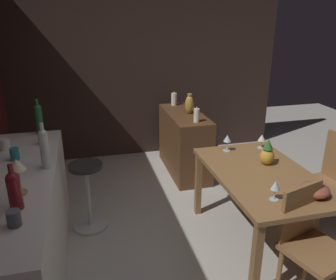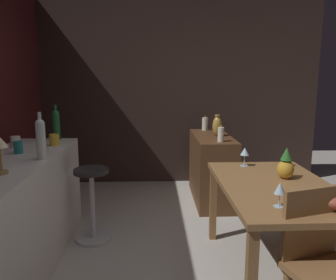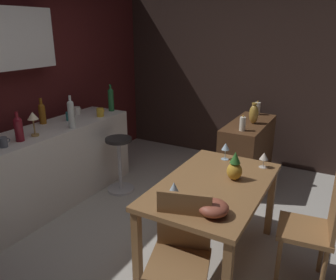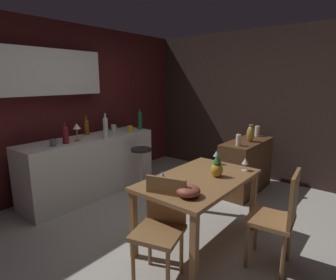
# 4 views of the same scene
# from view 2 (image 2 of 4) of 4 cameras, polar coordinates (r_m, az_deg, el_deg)

# --- Properties ---
(ground_plane) EXTENTS (9.00, 9.00, 0.00)m
(ground_plane) POSITION_cam_2_polar(r_m,az_deg,el_deg) (2.79, 8.26, -22.49)
(ground_plane) COLOR #B7B2A8
(wall_side_right) EXTENTS (0.10, 4.40, 2.60)m
(wall_side_right) POSITION_cam_2_polar(r_m,az_deg,el_deg) (4.86, -0.41, 7.95)
(wall_side_right) COLOR #33231E
(wall_side_right) RESTS_ON ground_plane
(dining_table) EXTENTS (1.35, 0.81, 0.74)m
(dining_table) POSITION_cam_2_polar(r_m,az_deg,el_deg) (2.66, 17.94, -9.05)
(dining_table) COLOR olive
(dining_table) RESTS_ON ground_plane
(kitchen_counter) EXTENTS (2.10, 0.60, 0.90)m
(kitchen_counter) POSITION_cam_2_polar(r_m,az_deg,el_deg) (2.87, -25.44, -12.42)
(kitchen_counter) COLOR silver
(kitchen_counter) RESTS_ON ground_plane
(sideboard_cabinet) EXTENTS (1.10, 0.44, 0.82)m
(sideboard_cabinet) POSITION_cam_2_polar(r_m,az_deg,el_deg) (4.23, 7.43, -4.76)
(sideboard_cabinet) COLOR #56351E
(sideboard_cabinet) RESTS_ON ground_plane
(chair_near_window) EXTENTS (0.50, 0.50, 0.90)m
(chair_near_window) POSITION_cam_2_polar(r_m,az_deg,el_deg) (2.17, 24.84, -18.40)
(chair_near_window) COLOR olive
(chair_near_window) RESTS_ON ground_plane
(bar_stool) EXTENTS (0.34, 0.34, 0.70)m
(bar_stool) POSITION_cam_2_polar(r_m,az_deg,el_deg) (3.26, -12.74, -10.35)
(bar_stool) COLOR #262323
(bar_stool) RESTS_ON ground_plane
(wine_glass_left) EXTENTS (0.08, 0.08, 0.17)m
(wine_glass_left) POSITION_cam_2_polar(r_m,az_deg,el_deg) (3.06, 12.94, -2.04)
(wine_glass_left) COLOR silver
(wine_glass_left) RESTS_ON dining_table
(wine_glass_right) EXTENTS (0.07, 0.07, 0.16)m
(wine_glass_right) POSITION_cam_2_polar(r_m,az_deg,el_deg) (2.16, 18.52, -7.95)
(wine_glass_right) COLOR silver
(wine_glass_right) RESTS_ON dining_table
(wine_glass_center) EXTENTS (0.08, 0.08, 0.15)m
(wine_glass_center) POSITION_cam_2_polar(r_m,az_deg,el_deg) (3.17, 19.52, -2.34)
(wine_glass_center) COLOR silver
(wine_glass_center) RESTS_ON dining_table
(pineapple_centerpiece) EXTENTS (0.13, 0.13, 0.25)m
(pineapple_centerpiece) POSITION_cam_2_polar(r_m,az_deg,el_deg) (2.78, 19.43, -4.11)
(pineapple_centerpiece) COLOR gold
(pineapple_centerpiece) RESTS_ON dining_table
(fruit_bowl) EXTENTS (0.22, 0.22, 0.10)m
(fruit_bowl) POSITION_cam_2_polar(r_m,az_deg,el_deg) (2.29, 26.32, -9.10)
(fruit_bowl) COLOR #9E4C38
(fruit_bowl) RESTS_ON dining_table
(wine_bottle_clear) EXTENTS (0.07, 0.07, 0.37)m
(wine_bottle_clear) POSITION_cam_2_polar(r_m,az_deg,el_deg) (2.73, -20.86, 0.39)
(wine_bottle_clear) COLOR silver
(wine_bottle_clear) RESTS_ON kitchen_counter
(wine_bottle_green) EXTENTS (0.08, 0.08, 0.35)m
(wine_bottle_green) POSITION_cam_2_polar(r_m,az_deg,el_deg) (3.57, -18.54, 2.70)
(wine_bottle_green) COLOR #1E592D
(wine_bottle_green) RESTS_ON kitchen_counter
(cup_mustard) EXTENTS (0.12, 0.09, 0.11)m
(cup_mustard) POSITION_cam_2_polar(r_m,az_deg,el_deg) (3.28, -18.81, 0.04)
(cup_mustard) COLOR gold
(cup_mustard) RESTS_ON kitchen_counter
(cup_teal) EXTENTS (0.11, 0.07, 0.10)m
(cup_teal) POSITION_cam_2_polar(r_m,az_deg,el_deg) (3.04, -24.16, -1.13)
(cup_teal) COLOR teal
(cup_teal) RESTS_ON kitchen_counter
(cup_white) EXTENTS (0.12, 0.08, 0.10)m
(cup_white) POSITION_cam_2_polar(r_m,az_deg,el_deg) (3.32, -24.53, -0.27)
(cup_white) COLOR white
(cup_white) RESTS_ON kitchen_counter
(pillar_candle_tall) EXTENTS (0.08, 0.08, 0.20)m
(pillar_candle_tall) POSITION_cam_2_polar(r_m,az_deg,el_deg) (4.56, 6.31, 2.73)
(pillar_candle_tall) COLOR white
(pillar_candle_tall) RESTS_ON sideboard_cabinet
(pillar_candle_short) EXTENTS (0.07, 0.07, 0.19)m
(pillar_candle_short) POSITION_cam_2_polar(r_m,az_deg,el_deg) (3.75, 8.98, 0.94)
(pillar_candle_short) COLOR white
(pillar_candle_short) RESTS_ON sideboard_cabinet
(vase_brass) EXTENTS (0.12, 0.12, 0.26)m
(vase_brass) POSITION_cam_2_polar(r_m,az_deg,el_deg) (4.11, 8.37, 2.38)
(vase_brass) COLOR #B78C38
(vase_brass) RESTS_ON sideboard_cabinet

